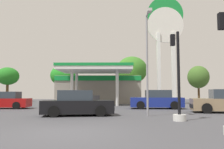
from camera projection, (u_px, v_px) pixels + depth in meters
ground_plane at (68, 133)px, 8.04m from camera, size 90.00×90.00×0.00m
gas_station at (99, 88)px, 32.13m from camera, size 10.93×12.39×4.43m
station_pole_sign at (166, 34)px, 29.37m from camera, size 4.48×0.56×13.42m
car_0 at (156, 100)px, 20.56m from camera, size 4.61×2.28×1.61m
car_1 at (6, 101)px, 20.64m from camera, size 4.17×1.99×1.47m
car_2 at (77, 104)px, 14.20m from camera, size 4.44×2.44×1.51m
traffic_signal_0 at (178, 91)px, 11.54m from camera, size 0.64×0.67×4.38m
tree_0 at (8, 76)px, 36.11m from camera, size 3.35×3.35×5.28m
tree_1 at (64, 76)px, 37.09m from camera, size 4.18×4.18×5.80m
tree_2 at (132, 70)px, 34.63m from camera, size 4.47×4.47×6.70m
tree_3 at (198, 77)px, 36.87m from camera, size 3.30×3.30×5.60m
corner_streetlamp at (148, 53)px, 13.96m from camera, size 0.24×1.48×6.08m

